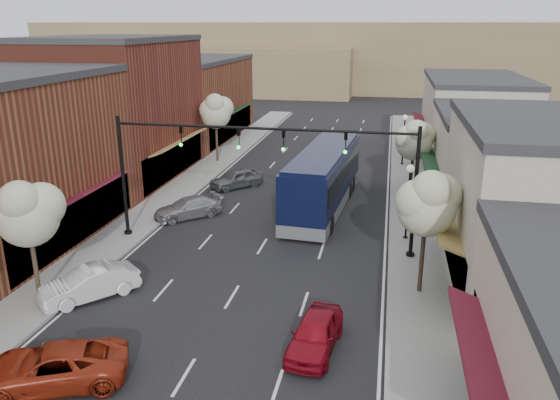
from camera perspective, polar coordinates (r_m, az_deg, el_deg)
The scene contains 26 objects.
ground at distance 23.46m, azimuth -6.44°, elevation -12.28°, with size 160.00×160.00×0.00m, color black.
sidewalk_left at distance 42.21m, azimuth -9.76°, elevation 1.60°, with size 2.80×73.00×0.15m, color gray.
sidewalk_right at distance 39.54m, azimuth 13.63°, elevation 0.23°, with size 2.80×73.00×0.15m, color gray.
curb_left at distance 41.74m, azimuth -7.96°, elevation 1.50°, with size 0.25×73.00×0.17m, color gray.
curb_right at distance 39.50m, azimuth 11.61°, elevation 0.35°, with size 0.25×73.00×0.17m, color gray.
bldg_left_midfar at distance 44.82m, azimuth -16.51°, elevation 9.06°, with size 10.14×14.10×10.90m.
bldg_left_far at distance 59.47m, azimuth -9.25°, elevation 10.37°, with size 10.14×18.10×8.40m.
bldg_right_midnear at distance 27.39m, azimuth 26.13°, elevation -0.62°, with size 9.14×12.10×7.90m.
bldg_right_midfar at distance 38.88m, azimuth 21.82°, elevation 3.87°, with size 9.14×12.10×6.40m.
bldg_right_far at distance 52.36m, azimuth 19.37°, elevation 8.03°, with size 9.14×16.10×7.40m.
hill_far at distance 109.57m, azimuth 8.25°, elevation 14.75°, with size 120.00×30.00×12.00m, color #7A6647.
hill_near at distance 102.50m, azimuth -6.72°, elevation 13.48°, with size 50.00×20.00×8.00m, color #7A6647.
signal_mast_right at distance 28.16m, azimuth 9.25°, elevation 3.02°, with size 8.22×0.46×7.00m.
signal_mast_left at distance 30.64m, azimuth -12.28°, elevation 4.05°, with size 8.22×0.46×7.00m.
tree_right_near at distance 24.37m, azimuth 15.21°, elevation -0.17°, with size 2.85×2.65×5.95m.
tree_right_far at distance 39.98m, azimuth 13.91°, elevation 6.21°, with size 2.85×2.65×5.43m.
tree_left_near at distance 25.34m, azimuth -24.91°, elevation -1.10°, with size 2.85×2.65×5.69m.
tree_left_far at distance 48.05m, azimuth -6.70°, elevation 9.25°, with size 2.85×2.65×6.13m.
lamp_post_near at distance 31.02m, azimuth 13.33°, elevation 1.05°, with size 0.44×0.44×4.44m.
lamp_post_far at distance 48.05m, azimuth 12.85°, elevation 6.99°, with size 0.44×0.44×4.44m.
coach_bus at distance 36.09m, azimuth 4.59°, elevation 2.31°, with size 3.80×13.28×4.00m.
red_hatchback at distance 21.12m, azimuth 3.69°, elevation -13.74°, with size 1.60×3.98×1.36m, color maroon.
parked_car_a at distance 20.80m, azimuth -22.68°, elevation -15.77°, with size 2.30×4.98×1.39m, color maroon.
parked_car_b at distance 26.05m, azimuth -19.29°, elevation -8.25°, with size 1.51×4.32×1.42m, color silver.
parked_car_c at distance 35.08m, azimuth -9.59°, elevation -0.81°, with size 1.79×4.40×1.28m, color #9B9BA1.
parked_car_d at distance 41.06m, azimuth -4.58°, elevation 2.25°, with size 1.65×4.10×1.40m, color #54575C.
Camera 1 is at (6.49, -19.23, 11.76)m, focal length 35.00 mm.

